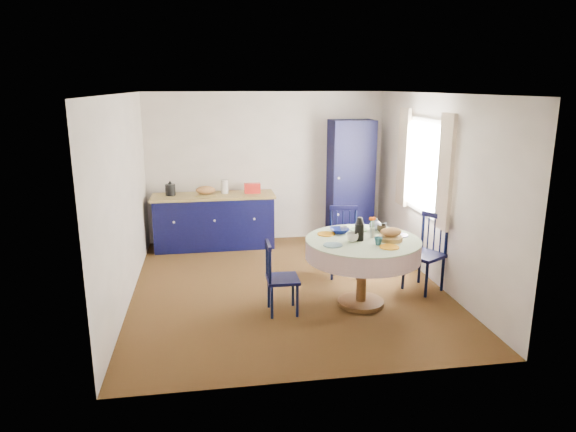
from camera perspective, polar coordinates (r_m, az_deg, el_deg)
name	(u,v)px	position (r m, az deg, el deg)	size (l,w,h in m)	color
floor	(287,286)	(6.89, -0.08, -7.83)	(4.50, 4.50, 0.00)	black
ceiling	(287,94)	(6.38, -0.09, 13.45)	(4.50, 4.50, 0.00)	white
wall_back	(267,167)	(8.71, -2.40, 5.42)	(4.00, 0.02, 2.50)	white
wall_left	(124,200)	(6.52, -17.73, 1.71)	(0.02, 4.50, 2.50)	white
wall_right	(436,190)	(7.10, 16.08, 2.83)	(0.02, 4.50, 2.50)	white
window	(424,166)	(7.31, 14.92, 5.40)	(0.10, 1.74, 1.45)	white
kitchen_counter	(214,220)	(8.48, -8.20, -0.46)	(1.97, 0.62, 1.12)	black
pantry_cabinet	(350,181)	(8.78, 6.95, 3.89)	(0.73, 0.53, 2.05)	black
dining_table	(363,249)	(6.19, 8.36, -3.68)	(1.36, 1.36, 1.11)	brown
chair_left	(279,277)	(5.99, -0.96, -6.83)	(0.37, 0.39, 0.86)	black
chair_far	(344,241)	(7.19, 6.21, -2.81)	(0.49, 0.47, 0.97)	black
chair_right	(426,252)	(6.88, 15.11, -3.90)	(0.59, 0.60, 1.00)	black
mug_a	(353,237)	(6.03, 7.19, -2.35)	(0.13, 0.13, 0.11)	silver
mug_b	(378,241)	(5.95, 10.00, -2.76)	(0.10, 0.10, 0.09)	#2A6778
mug_c	(382,228)	(6.47, 10.36, -1.35)	(0.12, 0.12, 0.09)	black
mug_d	(344,229)	(6.38, 6.24, -1.49)	(0.09, 0.09, 0.08)	silver
cobalt_bowl	(339,230)	(6.37, 5.74, -1.61)	(0.24, 0.24, 0.06)	navy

